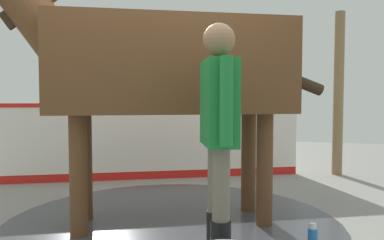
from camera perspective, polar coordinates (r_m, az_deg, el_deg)
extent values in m
cube|color=gray|center=(3.62, -1.42, -16.87)|extent=(16.00, 16.00, 0.02)
cylinder|color=#42444C|center=(3.99, -2.93, -14.73)|extent=(3.34, 3.34, 0.00)
cube|color=white|center=(5.93, -5.40, -3.38)|extent=(1.94, 4.17, 1.10)
cube|color=red|center=(5.89, -5.43, 2.24)|extent=(1.96, 4.18, 0.06)
cube|color=red|center=(6.01, -5.37, -8.03)|extent=(1.95, 4.17, 0.12)
cylinder|color=olive|center=(6.63, 20.80, 3.63)|extent=(0.16, 0.16, 2.61)
cube|color=brown|center=(3.81, -3.00, 7.79)|extent=(1.76, 2.45, 0.89)
cylinder|color=brown|center=(3.62, -16.42, -7.89)|extent=(0.16, 0.16, 1.09)
cylinder|color=brown|center=(4.10, -15.63, -6.57)|extent=(0.16, 0.16, 1.09)
cylinder|color=brown|center=(3.83, 10.65, -7.19)|extent=(0.16, 0.16, 1.09)
cylinder|color=brown|center=(4.29, 8.34, -6.05)|extent=(0.16, 0.16, 1.09)
cylinder|color=brown|center=(3.92, -21.97, 13.95)|extent=(0.68, 0.86, 0.85)
cube|color=#382819|center=(3.95, -22.02, 15.86)|extent=(0.32, 0.61, 0.52)
cylinder|color=#382819|center=(4.14, 14.47, 5.94)|extent=(0.40, 0.69, 0.35)
cylinder|color=black|center=(3.16, 3.53, -16.35)|extent=(0.15, 0.15, 0.35)
cylinder|color=slate|center=(3.04, 3.56, -8.45)|extent=(0.13, 0.13, 0.53)
cylinder|color=slate|center=(2.81, 4.30, -9.40)|extent=(0.13, 0.13, 0.53)
cube|color=#1E7F38|center=(2.86, 3.96, 2.52)|extent=(0.56, 0.38, 0.63)
cylinder|color=#1E7F38|center=(3.16, 3.06, 2.88)|extent=(0.09, 0.09, 0.60)
cylinder|color=#1E7F38|center=(2.55, 5.08, 2.78)|extent=(0.09, 0.09, 0.60)
sphere|color=#936B4C|center=(2.89, 4.00, 11.76)|extent=(0.24, 0.24, 0.24)
cylinder|color=white|center=(3.33, 17.42, -14.69)|extent=(0.05, 0.05, 0.04)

